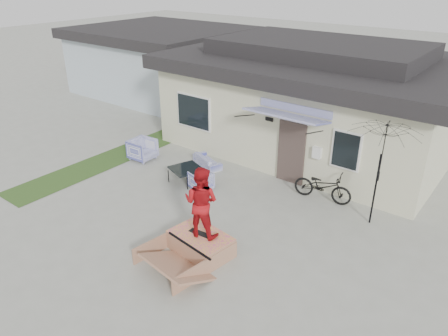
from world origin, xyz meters
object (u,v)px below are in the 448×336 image
Objects in this scene: skate_ramp at (201,244)px; skateboard at (202,234)px; coffee_table at (187,175)px; patio_umbrella at (379,166)px; skater at (201,201)px; loveseat at (207,159)px; bicycle at (323,183)px; armchair_left at (143,148)px; armchair_right at (201,179)px.

skateboard is at bearing 90.00° from skate_ramp.
patio_umbrella is at bearing 12.21° from coffee_table.
patio_umbrella reaches higher than skate_ramp.
patio_umbrella is (5.80, 1.25, 1.51)m from coffee_table.
patio_umbrella reaches higher than skateboard.
coffee_table is 0.52× the size of skater.
patio_umbrella is at bearing -159.11° from loveseat.
patio_umbrella is at bearing -109.53° from bicycle.
skater reaches higher than skateboard.
skateboard is (3.17, -4.00, 0.26)m from loveseat.
armchair_left is 0.38× the size of patio_umbrella.
armchair_right is at bearing 138.19° from skate_ramp.
armchair_right reaches higher than coffee_table.
armchair_left is 8.42m from patio_umbrella.
skate_ramp is (3.16, -4.05, -0.01)m from loveseat.
bicycle is at bearing -154.89° from loveseat.
armchair_right is at bearing -101.22° from armchair_left.
coffee_table is 4.13m from skater.
coffee_table is at bearing 145.19° from skate_ramp.
armchair_left is 6.24m from skater.
armchair_left is at bearing 93.54° from bicycle.
patio_umbrella reaches higher than loveseat.
coffee_table is at bearing -167.79° from patio_umbrella.
skateboard is (-2.86, -3.89, -1.22)m from patio_umbrella.
armchair_left is at bearing -42.16° from skater.
armchair_right is at bearing 109.53° from bicycle.
coffee_table is 3.96m from skateboard.
coffee_table is at bearing -55.41° from skater.
coffee_table is (-0.74, 0.12, -0.10)m from armchair_right.
skate_ramp is (-1.21, -4.29, -0.32)m from bicycle.
coffee_table is at bearing 121.66° from loveseat.
armchair_right is 0.76m from coffee_table.
skateboard reaches higher than coffee_table.
skateboard reaches higher than loveseat.
loveseat is 1.41× the size of coffee_table.
armchair_left is 0.43× the size of skate_ramp.
skateboard is 0.40× the size of skater.
coffee_table is 0.53× the size of bicycle.
skate_ramp is at bearing 156.75° from bicycle.
armchair_left is at bearing -81.37° from armchair_right.
bicycle reaches higher than armchair_right.
coffee_table is 0.47× the size of skate_ramp.
bicycle is 0.77× the size of patio_umbrella.
loveseat is 2.47m from armchair_left.
skater is (0.00, -0.00, 0.93)m from skateboard.
loveseat is 5.14m from skate_ramp.
armchair_left is 0.92× the size of coffee_table.
armchair_right is 3.82m from bicycle.
skateboard is (-1.21, -4.25, -0.05)m from bicycle.
loveseat is at bearing 178.94° from patio_umbrella.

